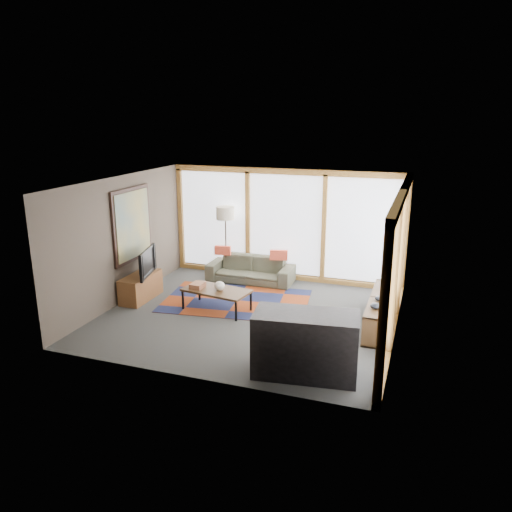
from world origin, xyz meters
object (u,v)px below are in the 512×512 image
(bookshelf, at_px, (380,311))
(television, at_px, (143,262))
(floor_lamp, at_px, (226,242))
(coffee_table, at_px, (217,300))
(bar_counter, at_px, (305,344))
(tv_console, at_px, (141,287))
(sofa, at_px, (251,269))

(bookshelf, xyz_separation_m, television, (-4.80, -0.31, 0.55))
(floor_lamp, bearing_deg, coffee_table, -72.61)
(floor_lamp, height_order, bookshelf, floor_lamp)
(floor_lamp, bearing_deg, bar_counter, -53.40)
(television, bearing_deg, bar_counter, -130.44)
(coffee_table, xyz_separation_m, tv_console, (-1.76, 0.05, 0.05))
(tv_console, distance_m, bar_counter, 4.48)
(television, bearing_deg, bookshelf, -100.57)
(sofa, distance_m, tv_console, 2.58)
(sofa, distance_m, floor_lamp, 0.88)
(floor_lamp, distance_m, television, 2.23)
(bookshelf, relative_size, tv_console, 2.00)
(coffee_table, bearing_deg, television, 178.44)
(floor_lamp, xyz_separation_m, television, (-1.04, -1.97, -0.04))
(coffee_table, xyz_separation_m, bookshelf, (3.14, 0.36, 0.05))
(bookshelf, bearing_deg, bar_counter, -111.14)
(sofa, relative_size, floor_lamp, 1.16)
(bar_counter, bearing_deg, floor_lamp, 119.17)
(sofa, height_order, bar_counter, bar_counter)
(coffee_table, height_order, television, television)
(tv_console, bearing_deg, bar_counter, -25.66)
(bar_counter, bearing_deg, television, 146.39)
(coffee_table, distance_m, television, 1.77)
(bookshelf, height_order, television, television)
(floor_lamp, height_order, tv_console, floor_lamp)
(coffee_table, height_order, bar_counter, bar_counter)
(television, bearing_deg, tv_console, 74.37)
(sofa, distance_m, television, 2.57)
(sofa, xyz_separation_m, bar_counter, (2.24, -3.79, 0.20))
(television, bearing_deg, sofa, -56.77)
(coffee_table, relative_size, bookshelf, 0.61)
(tv_console, xyz_separation_m, bar_counter, (4.03, -1.94, 0.22))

